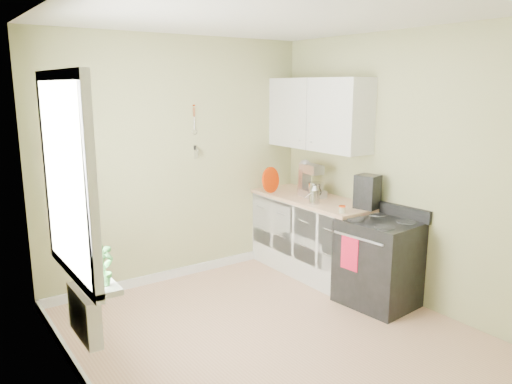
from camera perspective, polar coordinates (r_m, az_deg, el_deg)
floor at (r=4.56m, az=2.21°, el=-16.44°), size 3.20×3.60×0.02m
ceiling at (r=4.04m, az=2.55°, el=19.79°), size 3.20×3.60×0.02m
wall_back at (r=5.61m, az=-8.90°, el=3.58°), size 3.20×0.02×2.70m
wall_left at (r=3.39m, az=-19.88°, el=-2.62°), size 0.02×3.60×2.70m
wall_right at (r=5.21m, az=16.63°, el=2.56°), size 0.02×3.60×2.70m
base_cabinets at (r=5.87m, az=6.51°, el=-5.15°), size 0.60×1.60×0.87m
countertop at (r=5.74m, az=6.54°, el=-0.83°), size 0.64×1.60×0.04m
upper_cabinets at (r=5.77m, az=7.13°, el=8.86°), size 0.35×1.40×0.80m
window at (r=3.64m, az=-20.95°, el=1.50°), size 0.06×1.14×1.44m
window_sill at (r=3.83m, az=-19.12°, el=-8.27°), size 0.18×1.14×0.04m
radiator at (r=3.90m, az=-19.00°, el=-13.12°), size 0.12×0.50×0.35m
wall_utensils at (r=5.65m, az=-7.01°, el=5.89°), size 0.02×0.14×0.58m
stove at (r=5.17m, az=13.83°, el=-7.77°), size 0.69×0.76×0.99m
stand_mixer at (r=5.77m, az=6.32°, el=1.22°), size 0.25×0.37×0.42m
kettle at (r=5.42m, az=6.68°, el=-0.32°), size 0.19×0.11×0.20m
coffee_maker at (r=5.30m, az=12.59°, el=-0.07°), size 0.25×0.26×0.35m
red_tray at (r=5.93m, az=1.69°, el=1.39°), size 0.31×0.14×0.31m
jar at (r=5.08m, az=9.82°, el=-1.96°), size 0.07×0.07×0.08m
plant_a at (r=3.37m, az=-17.02°, el=-7.92°), size 0.18×0.15×0.29m
plant_b at (r=3.80m, az=-19.21°, el=-5.93°), size 0.20×0.19×0.27m
plant_c at (r=4.14m, az=-20.67°, el=-4.32°), size 0.24×0.24×0.31m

